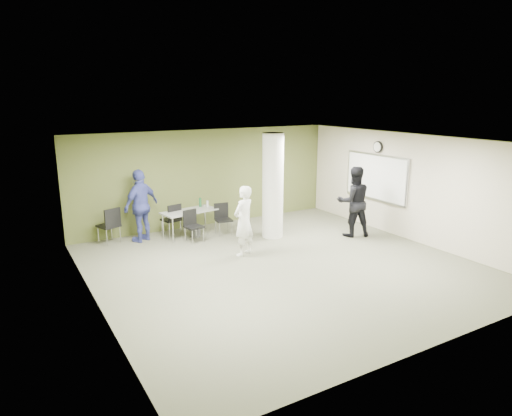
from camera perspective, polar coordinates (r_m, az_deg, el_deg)
floor at (r=10.36m, az=3.29°, el=-7.26°), size 8.00×8.00×0.00m
ceiling at (r=9.71m, az=3.52°, el=8.35°), size 8.00×8.00×0.00m
wall_back at (r=13.39m, az=-6.12°, el=3.76°), size 8.00×2.80×0.02m
wall_left at (r=8.48m, az=-19.79°, el=-2.92°), size 0.02×8.00×2.80m
wall_right_cream at (r=12.56m, az=18.81°, el=2.43°), size 0.02×8.00×2.80m
column at (r=12.11m, az=2.12°, el=2.77°), size 0.56×0.56×2.80m
whiteboard at (r=13.29m, az=14.75°, el=3.75°), size 0.05×2.30×1.30m
wall_clock at (r=13.17m, az=14.98°, el=7.39°), size 0.06×0.32×0.32m
folding_table at (r=12.49m, az=-8.26°, el=-0.50°), size 1.58×0.90×0.96m
wastebasket at (r=12.51m, az=-7.59°, el=-2.84°), size 0.28×0.28×0.32m
chair_back_left at (r=12.28m, az=-17.76°, el=-1.79°), size 0.61×0.61×0.95m
chair_back_right at (r=12.60m, az=-10.39°, el=-1.14°), size 0.53×0.53×0.89m
chair_table_left at (r=12.03m, az=-7.96°, el=-1.92°), size 0.49×0.49×0.84m
chair_table_right at (r=12.58m, az=-4.20°, el=-1.06°), size 0.48×0.48×0.86m
woman_white at (r=10.79m, az=-1.55°, el=-1.63°), size 0.73×0.62×1.69m
man_black at (r=12.55m, az=12.11°, el=0.78°), size 1.13×1.01×1.91m
man_blue at (r=12.20m, az=-14.16°, el=0.29°), size 1.20×0.94×1.91m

